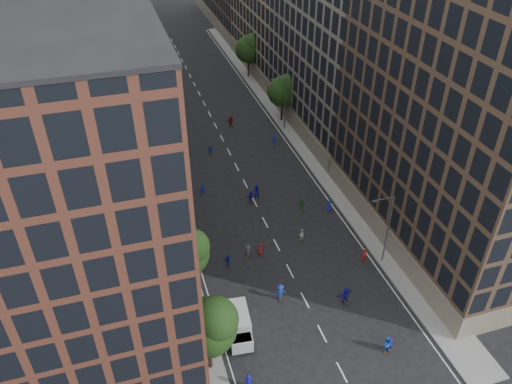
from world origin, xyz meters
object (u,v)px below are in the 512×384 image
skater_0 (248,382)px  skater_2 (386,344)px  cargo_van (238,325)px  streetlamp_near (387,226)px  skater_1 (390,344)px  streetlamp_far (284,100)px

skater_0 → skater_2: size_ratio=0.97×
cargo_van → skater_0: 5.89m
streetlamp_near → skater_0: 22.26m
skater_1 → streetlamp_far: bearing=-94.0°
skater_0 → streetlamp_far: bearing=-102.9°
streetlamp_far → skater_2: streetlamp_far is taller
cargo_van → skater_2: cargo_van is taller
streetlamp_near → skater_1: size_ratio=5.82×
streetlamp_far → skater_1: bearing=-96.6°
skater_0 → skater_1: (13.77, 0.00, -0.08)m
skater_0 → skater_2: skater_2 is taller
skater_1 → cargo_van: bearing=-21.4°
skater_0 → skater_1: size_ratio=1.11×
skater_0 → skater_2: (13.38, 0.00, 0.03)m
skater_2 → skater_0: bearing=18.7°
streetlamp_far → cargo_van: size_ratio=1.78×
streetlamp_near → skater_1: (-5.10, -11.00, -4.39)m
streetlamp_far → cargo_van: (-18.16, -38.18, -3.80)m
skater_0 → skater_1: bearing=-169.7°
skater_1 → skater_2: skater_2 is taller
streetlamp_far → skater_2: (-5.49, -44.00, -4.28)m
streetlamp_near → skater_2: (-5.49, -11.00, -4.28)m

